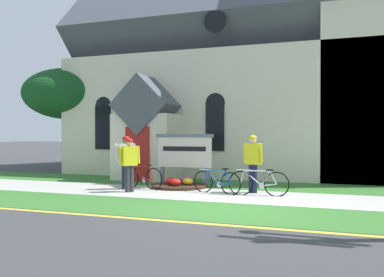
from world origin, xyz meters
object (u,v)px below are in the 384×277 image
object	(u,v)px
cyclist_in_orange_jersey	(126,158)
bicycle_green	(259,183)
bicycle_black	(217,182)
cyclist_in_blue_jersey	(129,161)
church_sign	(184,152)
bicycle_red	(142,177)
cyclist_in_red_jersey	(253,159)
yard_deciduous_tree	(68,94)

from	to	relation	value
cyclist_in_orange_jersey	bicycle_green	bearing A→B (deg)	0.92
bicycle_black	cyclist_in_blue_jersey	world-z (taller)	cyclist_in_blue_jersey
cyclist_in_blue_jersey	cyclist_in_orange_jersey	distance (m)	0.67
church_sign	cyclist_in_blue_jersey	bearing A→B (deg)	-117.03
bicycle_red	bicycle_black	distance (m)	2.65
church_sign	cyclist_in_blue_jersey	distance (m)	2.34
church_sign	cyclist_in_red_jersey	size ratio (longest dim) A/B	1.17
bicycle_red	bicycle_black	xyz separation A→B (m)	(2.64, -0.25, -0.02)
cyclist_in_blue_jersey	church_sign	bearing A→B (deg)	62.97
cyclist_in_blue_jersey	yard_deciduous_tree	xyz separation A→B (m)	(-6.23, 5.46, 2.77)
cyclist_in_blue_jersey	cyclist_in_red_jersey	xyz separation A→B (m)	(3.67, 1.09, 0.08)
cyclist_in_red_jersey	yard_deciduous_tree	xyz separation A→B (m)	(-9.89, 4.37, 2.69)
bicycle_red	cyclist_in_blue_jersey	bearing A→B (deg)	-90.96
cyclist_in_blue_jersey	cyclist_in_orange_jersey	xyz separation A→B (m)	(-0.41, 0.53, 0.05)
cyclist_in_orange_jersey	yard_deciduous_tree	distance (m)	8.10
bicycle_green	cyclist_in_red_jersey	size ratio (longest dim) A/B	1.00
bicycle_red	yard_deciduous_tree	bearing A→B (deg)	143.63
bicycle_red	yard_deciduous_tree	xyz separation A→B (m)	(-6.24, 4.60, 3.37)
cyclist_in_red_jersey	cyclist_in_blue_jersey	bearing A→B (deg)	-163.42
bicycle_black	cyclist_in_red_jersey	size ratio (longest dim) A/B	0.91
bicycle_green	bicycle_black	distance (m)	1.28
cyclist_in_blue_jersey	cyclist_in_orange_jersey	bearing A→B (deg)	127.62
bicycle_black	cyclist_in_orange_jersey	distance (m)	3.14
bicycle_green	bicycle_black	world-z (taller)	bicycle_black
bicycle_red	cyclist_in_blue_jersey	xyz separation A→B (m)	(-0.01, -0.86, 0.60)
bicycle_black	cyclist_in_orange_jersey	size ratio (longest dim) A/B	0.93
bicycle_black	cyclist_in_orange_jersey	bearing A→B (deg)	-178.39
church_sign	cyclist_in_red_jersey	bearing A→B (deg)	-20.74
cyclist_in_orange_jersey	church_sign	bearing A→B (deg)	46.44
bicycle_green	cyclist_in_red_jersey	xyz separation A→B (m)	(-0.27, 0.49, 0.68)
cyclist_in_orange_jersey	bicycle_red	bearing A→B (deg)	37.97
bicycle_green	yard_deciduous_tree	world-z (taller)	yard_deciduous_tree
bicycle_green	cyclist_in_red_jersey	world-z (taller)	cyclist_in_red_jersey
bicycle_black	church_sign	bearing A→B (deg)	137.48
church_sign	bicycle_black	distance (m)	2.31
yard_deciduous_tree	cyclist_in_red_jersey	bearing A→B (deg)	-23.83
bicycle_black	cyclist_in_red_jersey	xyz separation A→B (m)	(1.01, 0.47, 0.70)
bicycle_red	yard_deciduous_tree	world-z (taller)	yard_deciduous_tree
bicycle_black	cyclist_in_orange_jersey	world-z (taller)	cyclist_in_orange_jersey
bicycle_red	bicycle_green	xyz separation A→B (m)	(3.92, -0.26, -0.00)
bicycle_green	yard_deciduous_tree	bearing A→B (deg)	154.44
bicycle_red	cyclist_in_red_jersey	size ratio (longest dim) A/B	0.96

